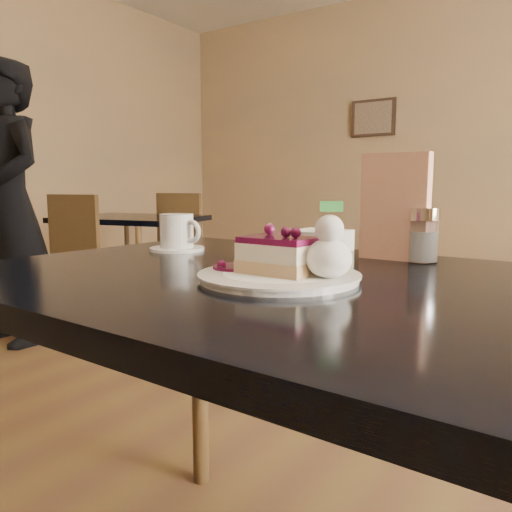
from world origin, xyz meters
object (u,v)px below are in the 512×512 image
Objects in this scene: dessert_plate at (279,277)px; patron at (9,204)px; coffee_set at (178,234)px; bg_table_far_left at (134,301)px; cheesecake_slice at (279,255)px; main_table at (294,321)px.

dessert_plate is 0.16× the size of patron.
coffee_set is 0.08× the size of bg_table_far_left.
coffee_set reaches higher than cheesecake_slice.
patron is (-2.03, 0.74, 0.02)m from coffee_set.
coffee_set is (-0.42, 0.20, 0.04)m from dessert_plate.
main_table is 9.98× the size of cheesecake_slice.
cheesecake_slice is 2.62m from patron.
cheesecake_slice is (0.00, 0.00, 0.04)m from dessert_plate.
coffee_set is at bearing -51.81° from bg_table_far_left.
cheesecake_slice is at bearing -13.85° from patron.
dessert_plate is at bearing -49.75° from bg_table_far_left.
main_table is 8.87× the size of coffee_set.
dessert_plate is 0.47m from coffee_set.
cheesecake_slice is (-0.00, -0.05, 0.13)m from main_table.
cheesecake_slice is 3.17m from bg_table_far_left.
main_table reaches higher than bg_table_far_left.
cheesecake_slice is 0.89× the size of coffee_set.
dessert_plate is at bearing -90.00° from main_table.
coffee_set is (-0.42, 0.15, 0.12)m from main_table.
main_table is at bearing 90.00° from cheesecake_slice.
main_table is at bearing 87.72° from dessert_plate.
coffee_set is at bearing -12.80° from patron.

